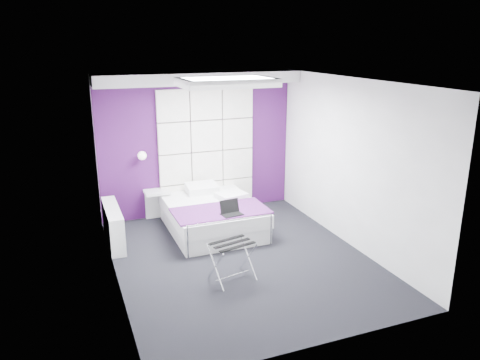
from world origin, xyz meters
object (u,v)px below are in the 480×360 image
object	(u,v)px
radiator	(113,225)
nightstand	(157,192)
wall_lamp	(142,155)
luggage_rack	(232,261)
laptop	(231,211)
bed	(212,215)

from	to	relation	value
radiator	nightstand	bearing A→B (deg)	39.91
wall_lamp	luggage_rack	size ratio (longest dim) A/B	0.27
wall_lamp	nightstand	distance (m)	0.72
wall_lamp	luggage_rack	bearing A→B (deg)	-74.82
nightstand	radiator	bearing A→B (deg)	-140.09
luggage_rack	nightstand	bearing A→B (deg)	87.84
nightstand	laptop	world-z (taller)	laptop
wall_lamp	luggage_rack	world-z (taller)	wall_lamp
nightstand	laptop	size ratio (longest dim) A/B	1.38
wall_lamp	laptop	xyz separation A→B (m)	(1.09, -1.49, -0.65)
wall_lamp	radiator	xyz separation A→B (m)	(-0.64, -0.76, -0.92)
luggage_rack	bed	bearing A→B (deg)	67.78
radiator	nightstand	distance (m)	1.15
nightstand	laptop	xyz separation A→B (m)	(0.87, -1.45, 0.03)
bed	luggage_rack	bearing A→B (deg)	-99.37
radiator	laptop	distance (m)	1.90
wall_lamp	laptop	world-z (taller)	wall_lamp
luggage_rack	laptop	bearing A→B (deg)	57.63
radiator	wall_lamp	bearing A→B (deg)	49.90
laptop	nightstand	bearing A→B (deg)	113.90
bed	luggage_rack	xyz separation A→B (m)	(-0.29, -1.75, 0.00)
bed	luggage_rack	world-z (taller)	bed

